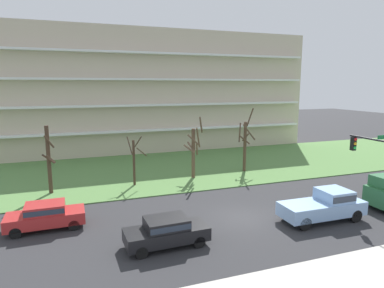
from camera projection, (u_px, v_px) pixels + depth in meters
name	position (u px, v px, depth m)	size (l,w,h in m)	color
ground	(243.00, 218.00, 21.47)	(160.00, 160.00, 0.00)	#2D2D30
sidewalk_curb_near	(333.00, 287.00, 14.04)	(80.00, 4.00, 0.15)	#BCB7AD
grass_lawn_strip	(178.00, 168.00, 34.45)	(80.00, 16.00, 0.08)	#547F42
apartment_building	(147.00, 91.00, 46.69)	(41.34, 14.20, 15.20)	beige
tree_far_left	(49.00, 160.00, 25.75)	(0.99, 0.70, 5.41)	#423023
tree_left	(134.00, 160.00, 28.02)	(1.68, 1.86, 4.24)	#423023
tree_center	(194.00, 150.00, 30.13)	(1.92, 1.37, 5.73)	brown
tree_right	(245.00, 143.00, 32.49)	(1.58, 1.60, 6.30)	#4C3828
pickup_blue_near_left	(325.00, 205.00, 20.99)	(5.43, 2.09, 1.95)	#8CB2E0
sedan_red_center_left	(46.00, 215.00, 19.73)	(4.42, 1.84, 1.57)	#B22828
sedan_black_center_right	(166.00, 231.00, 17.60)	(4.46, 1.95, 1.57)	black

